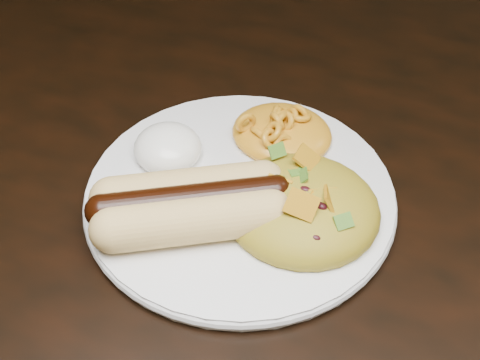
% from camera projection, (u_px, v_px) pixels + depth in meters
% --- Properties ---
extents(table, '(1.60, 0.90, 0.75)m').
position_uv_depth(table, '(401.00, 194.00, 0.62)').
color(table, black).
rests_on(table, floor).
extents(plate, '(0.28, 0.28, 0.01)m').
position_uv_depth(plate, '(240.00, 196.00, 0.48)').
color(plate, silver).
rests_on(plate, table).
extents(hotdog, '(0.11, 0.11, 0.03)m').
position_uv_depth(hotdog, '(190.00, 204.00, 0.44)').
color(hotdog, '#E1AD58').
rests_on(hotdog, plate).
extents(mac_and_cheese, '(0.10, 0.09, 0.03)m').
position_uv_depth(mac_and_cheese, '(283.00, 123.00, 0.51)').
color(mac_and_cheese, orange).
rests_on(mac_and_cheese, plate).
extents(sour_cream, '(0.06, 0.06, 0.03)m').
position_uv_depth(sour_cream, '(167.00, 141.00, 0.49)').
color(sour_cream, white).
rests_on(sour_cream, plate).
extents(taco_salad, '(0.11, 0.10, 0.05)m').
position_uv_depth(taco_salad, '(303.00, 197.00, 0.45)').
color(taco_salad, orange).
rests_on(taco_salad, plate).
extents(fork, '(0.02, 0.13, 0.00)m').
position_uv_depth(fork, '(164.00, 168.00, 0.51)').
color(fork, white).
rests_on(fork, table).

